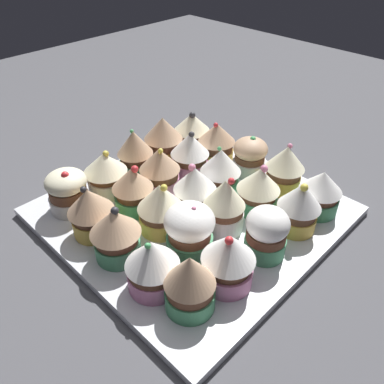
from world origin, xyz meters
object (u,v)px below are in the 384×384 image
(cupcake_16, at_px, (133,188))
(cupcake_21, at_px, (106,172))
(cupcake_8, at_px, (258,189))
(cupcake_7, at_px, (226,203))
(cupcake_1, at_px, (228,259))
(cupcake_2, at_px, (269,231))
(cupcake_0, at_px, (190,282))
(cupcake_12, at_px, (194,189))
(cupcake_23, at_px, (163,139))
(cupcake_15, at_px, (91,211))
(cupcake_20, at_px, (68,190))
(cupcake_13, at_px, (220,170))
(cupcake_14, at_px, (251,156))
(cupcake_22, at_px, (133,154))
(cupcake_5, at_px, (152,264))
(baking_tray, at_px, (192,211))
(cupcake_10, at_px, (114,231))
(cupcake_24, at_px, (192,131))
(cupcake_18, at_px, (190,153))
(cupcake_11, at_px, (162,208))
(cupcake_19, at_px, (217,142))
(cupcake_9, at_px, (285,167))
(cupcake_6, at_px, (190,230))
(cupcake_17, at_px, (160,169))
(cupcake_3, at_px, (299,206))
(cupcake_4, at_px, (320,191))

(cupcake_16, xyz_separation_m, cupcake_21, (-0.00, 0.06, -0.00))
(cupcake_8, bearing_deg, cupcake_7, 172.37)
(cupcake_1, height_order, cupcake_2, cupcake_1)
(cupcake_2, bearing_deg, cupcake_0, 175.44)
(cupcake_12, distance_m, cupcake_23, 0.15)
(cupcake_15, distance_m, cupcake_20, 0.07)
(cupcake_7, bearing_deg, cupcake_13, 47.46)
(cupcake_14, height_order, cupcake_22, cupcake_22)
(cupcake_1, relative_size, cupcake_5, 1.07)
(baking_tray, bearing_deg, cupcake_10, 178.31)
(cupcake_24, bearing_deg, cupcake_18, -137.79)
(cupcake_15, xyz_separation_m, cupcake_18, (0.19, 0.01, -0.00))
(cupcake_16, relative_size, cupcake_22, 0.90)
(baking_tray, height_order, cupcake_11, cupcake_11)
(cupcake_16, distance_m, cupcake_19, 0.18)
(cupcake_7, bearing_deg, cupcake_23, 73.20)
(cupcake_9, bearing_deg, cupcake_2, -153.98)
(cupcake_8, distance_m, cupcake_19, 0.14)
(baking_tray, relative_size, cupcake_18, 4.87)
(cupcake_10, bearing_deg, cupcake_16, 37.05)
(cupcake_6, bearing_deg, cupcake_23, 56.11)
(cupcake_8, bearing_deg, cupcake_14, 43.47)
(cupcake_1, bearing_deg, cupcake_11, 85.30)
(cupcake_17, bearing_deg, cupcake_22, 94.34)
(cupcake_0, relative_size, cupcake_22, 0.94)
(cupcake_7, bearing_deg, cupcake_3, -48.27)
(cupcake_4, distance_m, cupcake_8, 0.09)
(cupcake_5, bearing_deg, cupcake_18, 34.71)
(cupcake_1, distance_m, cupcake_19, 0.27)
(cupcake_0, height_order, cupcake_21, cupcake_0)
(cupcake_9, distance_m, cupcake_17, 0.19)
(cupcake_24, bearing_deg, cupcake_12, -134.48)
(cupcake_1, distance_m, cupcake_14, 0.24)
(cupcake_10, xyz_separation_m, cupcake_14, (0.27, -0.01, -0.01))
(cupcake_6, bearing_deg, cupcake_3, -28.84)
(cupcake_7, xyz_separation_m, cupcake_18, (0.06, 0.13, -0.00))
(cupcake_0, xyz_separation_m, cupcake_5, (-0.01, 0.05, -0.00))
(cupcake_15, bearing_deg, cupcake_13, -16.48)
(cupcake_5, distance_m, cupcake_10, 0.07)
(cupcake_5, xyz_separation_m, cupcake_15, (0.00, 0.13, 0.00))
(cupcake_4, bearing_deg, cupcake_2, 178.52)
(cupcake_12, relative_size, cupcake_20, 1.15)
(cupcake_20, bearing_deg, cupcake_19, -14.39)
(cupcake_18, bearing_deg, cupcake_10, -161.95)
(cupcake_3, bearing_deg, cupcake_24, 78.10)
(cupcake_9, bearing_deg, cupcake_20, 143.15)
(cupcake_18, bearing_deg, cupcake_5, -145.29)
(cupcake_10, height_order, cupcake_13, same)
(cupcake_1, height_order, cupcake_22, cupcake_22)
(cupcake_7, xyz_separation_m, cupcake_9, (0.13, -0.01, -0.00))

